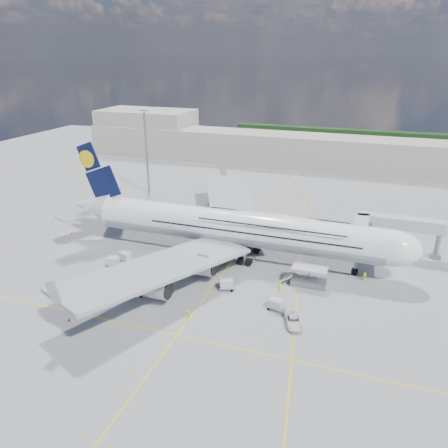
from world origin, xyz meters
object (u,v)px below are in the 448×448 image
(crew_tug, at_px, (188,315))
(crew_nose, at_px, (365,276))
(light_mast, at_px, (147,151))
(cone_wing_right_inner, at_px, (154,290))
(dolly_row_b, at_px, (161,260))
(dolly_row_c, at_px, (148,282))
(dolly_nose_near, at_px, (226,284))
(service_van, at_px, (293,321))
(dolly_row_a, at_px, (125,256))
(cone_tail, at_px, (72,233))
(cargo_loader, at_px, (308,279))
(baggage_tug, at_px, (138,292))
(crew_wing, at_px, (129,269))
(cone_nose, at_px, (366,275))
(dolly_back, at_px, (113,261))
(catering_truck_outer, at_px, (222,199))
(cone_wing_left_outer, at_px, (199,211))
(dolly_nose_far, at_px, (276,304))
(cone_wing_left_inner, at_px, (250,221))
(jet_bridge, at_px, (384,227))
(crew_loader, at_px, (364,278))
(catering_truck_inner, at_px, (214,224))
(crew_van, at_px, (280,285))
(airliner, at_px, (237,227))
(cone_wing_right_outer, at_px, (69,319))

(crew_tug, bearing_deg, crew_nose, 33.61)
(light_mast, xyz_separation_m, cone_wing_right_inner, (30.31, -54.29, -12.93))
(dolly_row_b, xyz_separation_m, dolly_row_c, (1.95, -9.16, -0.06))
(dolly_nose_near, distance_m, cone_wing_right_inner, 13.51)
(service_van, relative_size, crew_tug, 3.00)
(dolly_row_a, distance_m, cone_tail, 21.85)
(dolly_row_b, height_order, crew_nose, dolly_row_b)
(cargo_loader, relative_size, dolly_nose_near, 2.38)
(baggage_tug, distance_m, crew_wing, 9.15)
(cone_nose, bearing_deg, cargo_loader, -146.62)
(light_mast, relative_size, dolly_back, 7.54)
(catering_truck_outer, height_order, cone_wing_left_outer, catering_truck_outer)
(baggage_tug, distance_m, cone_nose, 44.44)
(dolly_nose_far, relative_size, dolly_nose_near, 0.94)
(cone_tail, bearing_deg, cone_wing_left_inner, 29.61)
(dolly_row_b, relative_size, crew_wing, 1.64)
(dolly_nose_far, distance_m, cone_wing_left_outer, 52.33)
(cone_wing_left_inner, bearing_deg, cone_wing_left_outer, 168.76)
(dolly_row_b, relative_size, dolly_nose_far, 0.96)
(jet_bridge, height_order, crew_loader, jet_bridge)
(dolly_nose_near, xyz_separation_m, catering_truck_inner, (-12.32, 26.10, 0.73))
(dolly_row_a, height_order, crew_loader, dolly_row_a)
(crew_van, relative_size, cone_nose, 3.04)
(dolly_back, distance_m, catering_truck_outer, 45.46)
(cone_wing_left_inner, height_order, cone_tail, cone_wing_left_inner)
(dolly_row_b, distance_m, crew_wing, 7.13)
(crew_wing, relative_size, crew_tug, 1.12)
(cargo_loader, relative_size, crew_nose, 5.18)
(cargo_loader, xyz_separation_m, dolly_row_c, (-28.61, -10.63, -0.33))
(dolly_nose_near, bearing_deg, dolly_row_c, 174.39)
(dolly_row_c, relative_size, crew_wing, 1.45)
(catering_truck_inner, height_order, crew_nose, catering_truck_inner)
(crew_nose, relative_size, cone_wing_right_inner, 2.89)
(dolly_nose_far, bearing_deg, service_van, -31.04)
(crew_loader, relative_size, cone_nose, 2.56)
(dolly_row_b, height_order, dolly_row_c, dolly_row_b)
(airliner, height_order, dolly_row_b, airliner)
(service_van, bearing_deg, crew_loader, 42.40)
(airliner, xyz_separation_m, catering_truck_inner, (-9.89, 12.15, -5.05))
(cone_wing_left_outer, height_order, cone_wing_right_outer, cone_wing_right_outer)
(crew_nose, relative_size, crew_van, 0.85)
(dolly_nose_far, xyz_separation_m, dolly_nose_near, (-10.42, 3.76, 0.03))
(dolly_nose_far, xyz_separation_m, cone_wing_right_outer, (-31.69, -14.67, -0.76))
(cone_wing_left_inner, xyz_separation_m, cone_wing_right_inner, (-7.03, -40.22, -0.01))
(dolly_row_c, xyz_separation_m, service_van, (28.56, -3.49, -0.19))
(dolly_nose_far, distance_m, crew_tug, 15.25)
(dolly_row_a, bearing_deg, dolly_nose_near, 1.86)
(crew_nose, bearing_deg, dolly_nose_far, -160.03)
(airliner, xyz_separation_m, catering_truck_outer, (-14.73, 32.07, -5.23))
(dolly_row_a, distance_m, catering_truck_outer, 42.44)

